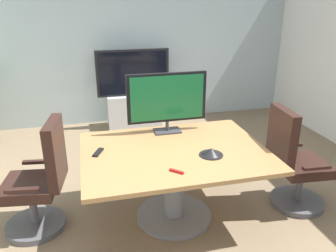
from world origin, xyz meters
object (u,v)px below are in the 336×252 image
at_px(office_chair_right, 294,167).
at_px(remote_control, 98,152).
at_px(office_chair_left, 41,186).
at_px(wall_display_unit, 134,101).
at_px(conference_table, 174,168).
at_px(conference_phone, 211,152).
at_px(tv_monitor, 167,99).

relative_size(office_chair_right, remote_control, 6.41).
bearing_deg(office_chair_left, wall_display_unit, 161.55).
height_order(conference_table, conference_phone, conference_phone).
distance_m(office_chair_right, tv_monitor, 1.48).
xyz_separation_m(office_chair_left, remote_control, (0.55, -0.03, 0.30)).
bearing_deg(remote_control, office_chair_left, -159.23).
xyz_separation_m(conference_table, conference_phone, (0.30, -0.19, 0.22)).
height_order(tv_monitor, remote_control, tv_monitor).
bearing_deg(conference_table, office_chair_right, -4.79).
height_order(tv_monitor, wall_display_unit, tv_monitor).
bearing_deg(remote_control, wall_display_unit, 98.26).
xyz_separation_m(conference_table, office_chair_left, (-1.25, 0.13, -0.10)).
bearing_deg(remote_control, tv_monitor, 50.05).
bearing_deg(tv_monitor, conference_table, -95.54).
distance_m(office_chair_right, remote_control, 1.99).
relative_size(conference_table, remote_control, 10.18).
height_order(office_chair_right, tv_monitor, tv_monitor).
xyz_separation_m(conference_table, remote_control, (-0.70, 0.11, 0.20)).
distance_m(tv_monitor, remote_control, 0.91).
relative_size(tv_monitor, wall_display_unit, 0.64).
height_order(conference_table, office_chair_left, office_chair_left).
height_order(office_chair_right, remote_control, office_chair_right).
bearing_deg(office_chair_right, tv_monitor, 68.86).
xyz_separation_m(conference_table, wall_display_unit, (0.01, 2.67, -0.11)).
bearing_deg(office_chair_right, conference_phone, 99.59).
distance_m(conference_table, tv_monitor, 0.73).
relative_size(wall_display_unit, remote_control, 7.71).
bearing_deg(conference_table, remote_control, 171.45).
bearing_deg(remote_control, office_chair_right, 17.60).
xyz_separation_m(tv_monitor, wall_display_unit, (-0.04, 2.20, -0.66)).
bearing_deg(wall_display_unit, office_chair_left, -116.36).
height_order(conference_table, wall_display_unit, wall_display_unit).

